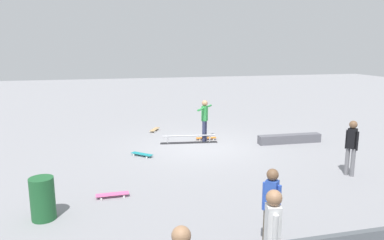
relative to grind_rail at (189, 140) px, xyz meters
The scene contains 12 objects.
ground_plane 0.66m from the grind_rail, 119.85° to the left, with size 60.00×60.00×0.00m, color gray.
grind_rail is the anchor object (origin of this frame).
skate_ledge 3.88m from the grind_rail, 165.88° to the left, with size 2.49×0.36×0.33m, color #595960.
skater_main 1.05m from the grind_rail, behind, with size 0.86×1.08×1.63m.
skateboard_main 0.83m from the grind_rail, 159.66° to the right, with size 0.82×0.32×0.09m.
bystander_white_shirt 8.83m from the grind_rail, 84.44° to the left, with size 0.24×0.39×1.69m.
bystander_black_shirt 5.92m from the grind_rail, 128.59° to the left, with size 0.27×0.35×1.61m.
bystander_blue_shirt 7.63m from the grind_rail, 87.80° to the left, with size 0.29×0.30×1.55m.
loose_skateboard_teal 2.34m from the grind_rail, 33.72° to the left, with size 0.72×0.69×0.09m.
loose_skateboard_natural 2.50m from the grind_rail, 66.29° to the right, with size 0.55×0.80×0.09m.
loose_skateboard_pink 5.43m from the grind_rail, 56.28° to the left, with size 0.80×0.27×0.09m.
trash_bin 6.97m from the grind_rail, 49.95° to the left, with size 0.51×0.51×0.93m, color #1E592D.
Camera 1 is at (3.43, 12.49, 3.65)m, focal length 33.64 mm.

